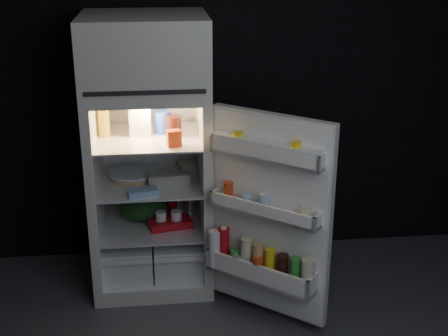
{
  "coord_description": "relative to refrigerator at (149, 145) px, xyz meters",
  "views": [
    {
      "loc": [
        -0.24,
        -2.5,
        2.23
      ],
      "look_at": [
        0.15,
        1.0,
        0.9
      ],
      "focal_mm": 50.0,
      "sensor_mm": 36.0,
      "label": 1
    }
  ],
  "objects": [
    {
      "name": "wall_back",
      "position": [
        0.3,
        0.38,
        0.39
      ],
      "size": [
        4.0,
        0.0,
        2.7
      ],
      "primitive_type": "cube",
      "color": "black",
      "rests_on": "ground"
    },
    {
      "name": "refrigerator",
      "position": [
        0.0,
        0.0,
        0.0
      ],
      "size": [
        0.76,
        0.71,
        1.78
      ],
      "color": "silver",
      "rests_on": "ground"
    },
    {
      "name": "fridge_door",
      "position": [
        0.66,
        -0.62,
        -0.28
      ],
      "size": [
        0.68,
        0.61,
        1.22
      ],
      "color": "silver",
      "rests_on": "ground"
    },
    {
      "name": "milk_jug",
      "position": [
        -0.05,
        0.01,
        0.19
      ],
      "size": [
        0.14,
        0.14,
        0.24
      ],
      "primitive_type": "cube",
      "rotation": [
        0.0,
        0.0,
        -0.01
      ],
      "color": "white",
      "rests_on": "refrigerator"
    },
    {
      "name": "mayo_jar",
      "position": [
        0.09,
        0.04,
        0.14
      ],
      "size": [
        0.14,
        0.14,
        0.14
      ],
      "primitive_type": "cylinder",
      "rotation": [
        0.0,
        0.0,
        0.29
      ],
      "color": "#1F3CAA",
      "rests_on": "refrigerator"
    },
    {
      "name": "jam_jar",
      "position": [
        0.16,
        -0.04,
        0.14
      ],
      "size": [
        0.13,
        0.13,
        0.13
      ],
      "primitive_type": "cylinder",
      "rotation": [
        0.0,
        0.0,
        0.41
      ],
      "color": "black",
      "rests_on": "refrigerator"
    },
    {
      "name": "amber_bottle",
      "position": [
        -0.28,
        0.01,
        0.18
      ],
      "size": [
        0.1,
        0.1,
        0.22
      ],
      "primitive_type": "cylinder",
      "rotation": [
        0.0,
        0.0,
        0.37
      ],
      "color": "#BB901E",
      "rests_on": "refrigerator"
    },
    {
      "name": "small_carton",
      "position": [
        0.16,
        -0.25,
        0.12
      ],
      "size": [
        0.1,
        0.08,
        0.1
      ],
      "primitive_type": "cube",
      "rotation": [
        0.0,
        0.0,
        0.21
      ],
      "color": "#C53C17",
      "rests_on": "refrigerator"
    },
    {
      "name": "egg_carton",
      "position": [
        0.12,
        -0.11,
        -0.19
      ],
      "size": [
        0.27,
        0.12,
        0.07
      ],
      "primitive_type": "cube",
      "rotation": [
        0.0,
        0.0,
        0.07
      ],
      "color": "gray",
      "rests_on": "refrigerator"
    },
    {
      "name": "pie",
      "position": [
        -0.11,
        0.01,
        -0.21
      ],
      "size": [
        0.36,
        0.36,
        0.04
      ],
      "primitive_type": "cylinder",
      "rotation": [
        0.0,
        0.0,
        -0.31
      ],
      "color": "tan",
      "rests_on": "refrigerator"
    },
    {
      "name": "flat_package",
      "position": [
        -0.04,
        -0.28,
        -0.21
      ],
      "size": [
        0.2,
        0.13,
        0.04
      ],
      "primitive_type": "cube",
      "rotation": [
        0.0,
        0.0,
        0.2
      ],
      "color": "#87A9D0",
      "rests_on": "refrigerator"
    },
    {
      "name": "wrapped_pkg",
      "position": [
        0.26,
        0.15,
        -0.2
      ],
      "size": [
        0.14,
        0.12,
        0.05
      ],
      "primitive_type": "cube",
      "rotation": [
        0.0,
        0.0,
        0.24
      ],
      "color": "beige",
      "rests_on": "refrigerator"
    },
    {
      "name": "produce_bag",
      "position": [
        -0.06,
        0.01,
        -0.43
      ],
      "size": [
        0.39,
        0.36,
        0.2
      ],
      "primitive_type": "ellipsoid",
      "rotation": [
        0.0,
        0.0,
        -0.44
      ],
      "color": "#193815",
      "rests_on": "refrigerator"
    },
    {
      "name": "yogurt_tray",
      "position": [
        0.12,
        -0.12,
        -0.5
      ],
      "size": [
        0.3,
        0.2,
        0.05
      ],
      "primitive_type": "cube",
      "rotation": [
        0.0,
        0.0,
        0.21
      ],
      "color": "#B60F17",
      "rests_on": "refrigerator"
    },
    {
      "name": "small_can_red",
      "position": [
        0.14,
        0.12,
        -0.48
      ],
      "size": [
        0.08,
        0.08,
        0.09
      ],
      "primitive_type": "cylinder",
      "rotation": [
        0.0,
        0.0,
        0.17
      ],
      "color": "#B60F17",
      "rests_on": "refrigerator"
    },
    {
      "name": "small_can_silver",
      "position": [
        0.26,
        0.12,
        -0.48
      ],
      "size": [
        0.08,
        0.08,
        0.09
      ],
      "primitive_type": "cylinder",
      "rotation": [
        0.0,
        0.0,
        0.06
      ],
      "color": "silver",
      "rests_on": "refrigerator"
    }
  ]
}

